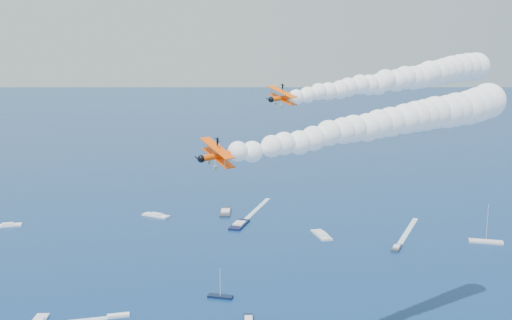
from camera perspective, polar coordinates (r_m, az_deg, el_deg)
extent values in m
cube|color=black|center=(249.15, -1.51, -5.82)|extent=(9.77, 15.14, 0.70)
cube|color=white|center=(174.30, -12.26, -13.48)|extent=(5.93, 2.58, 0.70)
cube|color=#2A2F38|center=(227.11, 12.51, -7.72)|extent=(6.12, 8.16, 0.70)
cube|color=white|center=(264.98, -8.96, -4.95)|extent=(11.91, 10.17, 0.70)
cube|color=silver|center=(237.31, 5.89, -6.72)|extent=(5.82, 13.52, 0.70)
cube|color=white|center=(266.20, -21.40, -5.49)|extent=(10.72, 5.09, 0.70)
cube|color=#2B323A|center=(267.23, -2.76, -4.69)|extent=(6.01, 14.18, 0.70)
cube|color=black|center=(182.27, -3.22, -12.14)|extent=(7.45, 4.66, 0.70)
cube|color=silver|center=(243.02, 19.95, -6.90)|extent=(12.23, 7.80, 0.70)
cube|color=white|center=(273.48, 0.10, -4.39)|extent=(16.27, 35.92, 0.04)
cube|color=white|center=(248.85, 13.47, -6.22)|extent=(20.47, 34.05, 0.04)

